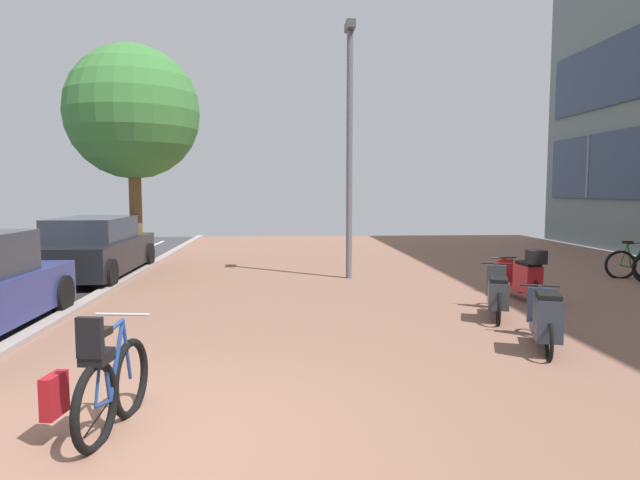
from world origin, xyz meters
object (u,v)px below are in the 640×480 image
(bicycle_rack_08, at_px, (634,264))
(scooter_far, at_px, (545,319))
(scooter_mid, at_px, (497,294))
(lamp_post, at_px, (349,138))
(parked_car_far, at_px, (95,249))
(scooter_near, at_px, (524,276))
(bicycle_foreground, at_px, (107,386))
(street_tree, at_px, (133,113))

(bicycle_rack_08, height_order, scooter_far, bicycle_rack_08)
(scooter_mid, relative_size, lamp_post, 0.30)
(bicycle_rack_08, relative_size, parked_car_far, 0.28)
(scooter_far, relative_size, parked_car_far, 0.36)
(scooter_near, relative_size, scooter_mid, 1.01)
(scooter_far, height_order, parked_car_far, parked_car_far)
(bicycle_foreground, bearing_deg, scooter_far, 22.92)
(scooter_mid, height_order, parked_car_far, parked_car_far)
(scooter_mid, bearing_deg, parked_car_far, 148.59)
(bicycle_rack_08, xyz_separation_m, parked_car_far, (-12.41, 1.20, 0.33))
(parked_car_far, bearing_deg, bicycle_rack_08, -5.52)
(bicycle_rack_08, relative_size, lamp_post, 0.22)
(parked_car_far, distance_m, street_tree, 3.69)
(bicycle_rack_08, distance_m, street_tree, 12.66)
(scooter_near, relative_size, parked_car_far, 0.40)
(bicycle_rack_08, xyz_separation_m, street_tree, (-11.82, 2.67, 3.66))
(scooter_mid, bearing_deg, bicycle_foreground, -141.99)
(bicycle_foreground, relative_size, scooter_mid, 0.79)
(scooter_far, distance_m, lamp_post, 6.77)
(parked_car_far, xyz_separation_m, lamp_post, (5.90, -0.62, 2.53))
(scooter_mid, height_order, lamp_post, lamp_post)
(scooter_near, height_order, scooter_mid, scooter_near)
(bicycle_foreground, relative_size, scooter_near, 0.78)
(scooter_near, distance_m, scooter_far, 3.31)
(bicycle_rack_08, bearing_deg, lamp_post, 174.93)
(scooter_near, bearing_deg, bicycle_foreground, -139.03)
(parked_car_far, bearing_deg, scooter_mid, -31.41)
(lamp_post, height_order, street_tree, lamp_post)
(scooter_far, bearing_deg, bicycle_foreground, -157.08)
(bicycle_foreground, bearing_deg, lamp_post, 69.10)
(scooter_far, relative_size, street_tree, 0.28)
(lamp_post, bearing_deg, scooter_near, -44.22)
(bicycle_foreground, height_order, lamp_post, lamp_post)
(scooter_near, relative_size, street_tree, 0.31)
(street_tree, bearing_deg, scooter_far, -48.59)
(bicycle_foreground, relative_size, lamp_post, 0.24)
(bicycle_rack_08, height_order, lamp_post, lamp_post)
(scooter_near, xyz_separation_m, scooter_far, (-1.13, -3.11, -0.04))
(lamp_post, bearing_deg, bicycle_rack_08, -5.07)
(bicycle_foreground, xyz_separation_m, street_tree, (-2.28, 10.03, 3.60))
(bicycle_foreground, bearing_deg, bicycle_rack_08, 37.65)
(lamp_post, relative_size, street_tree, 1.01)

